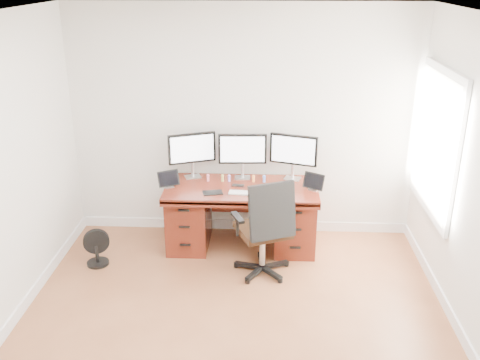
{
  "coord_description": "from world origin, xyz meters",
  "views": [
    {
      "loc": [
        0.26,
        -3.7,
        3.02
      ],
      "look_at": [
        0.0,
        1.5,
        0.95
      ],
      "focal_mm": 40.0,
      "sensor_mm": 36.0,
      "label": 1
    }
  ],
  "objects_px": {
    "office_chair": "(264,244)",
    "keyboard": "(241,193)",
    "floor_fan": "(96,248)",
    "desk": "(241,214)",
    "monitor_center": "(242,151)"
  },
  "relations": [
    {
      "from": "desk",
      "to": "keyboard",
      "type": "distance_m",
      "value": 0.42
    },
    {
      "from": "desk",
      "to": "office_chair",
      "type": "bearing_deg",
      "value": -66.51
    },
    {
      "from": "floor_fan",
      "to": "desk",
      "type": "bearing_deg",
      "value": 0.08
    },
    {
      "from": "office_chair",
      "to": "monitor_center",
      "type": "xyz_separation_m",
      "value": [
        -0.27,
        0.86,
        0.73
      ]
    },
    {
      "from": "floor_fan",
      "to": "monitor_center",
      "type": "bearing_deg",
      "value": 7.59
    },
    {
      "from": "desk",
      "to": "floor_fan",
      "type": "bearing_deg",
      "value": -161.51
    },
    {
      "from": "office_chair",
      "to": "keyboard",
      "type": "xyz_separation_m",
      "value": [
        -0.27,
        0.4,
        0.4
      ]
    },
    {
      "from": "monitor_center",
      "to": "desk",
      "type": "bearing_deg",
      "value": -93.03
    },
    {
      "from": "floor_fan",
      "to": "monitor_center",
      "type": "height_order",
      "value": "monitor_center"
    },
    {
      "from": "desk",
      "to": "floor_fan",
      "type": "height_order",
      "value": "desk"
    },
    {
      "from": "floor_fan",
      "to": "keyboard",
      "type": "xyz_separation_m",
      "value": [
        1.55,
        0.3,
        0.56
      ]
    },
    {
      "from": "office_chair",
      "to": "monitor_center",
      "type": "distance_m",
      "value": 1.16
    },
    {
      "from": "keyboard",
      "to": "monitor_center",
      "type": "bearing_deg",
      "value": 94.58
    },
    {
      "from": "desk",
      "to": "monitor_center",
      "type": "xyz_separation_m",
      "value": [
        0.0,
        0.24,
        0.68
      ]
    },
    {
      "from": "office_chair",
      "to": "keyboard",
      "type": "distance_m",
      "value": 0.63
    }
  ]
}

